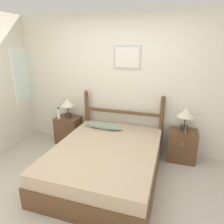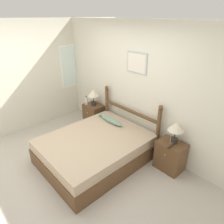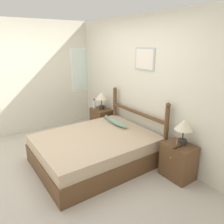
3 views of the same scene
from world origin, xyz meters
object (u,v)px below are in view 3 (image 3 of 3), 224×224
Objects in this scene: nightstand_right at (178,161)px; fish_pillow at (116,122)px; nightstand_left at (101,120)px; model_boat at (176,146)px; bed at (95,149)px; bottle at (94,104)px; table_lamp_right at (184,126)px; table_lamp_left at (101,97)px.

nightstand_right is 0.81× the size of fish_pillow.
model_boat reaches higher than nightstand_left.
bed is 2.86× the size of fish_pillow.
bottle is at bearing -142.27° from nightstand_left.
table_lamp_right reaches higher than bed.
fish_pillow is (0.87, -0.21, -0.31)m from table_lamp_left.
bed is at bearing -37.03° from table_lamp_left.
model_boat is 0.36× the size of fish_pillow.
bed is at bearing -36.53° from nightstand_left.
table_lamp_right is 2.42m from bottle.
nightstand_left reaches higher than bed.
table_lamp_left is at bearing 166.41° from fish_pillow.
bottle is (-0.14, -0.10, 0.39)m from nightstand_left.
bed is at bearing -143.47° from nightstand_right.
fish_pillow is at bearing -169.87° from table_lamp_right.
bed is 1.52m from table_lamp_left.
table_lamp_left is 0.58× the size of fish_pillow.
nightstand_left is at bearing 177.10° from model_boat.
model_boat reaches higher than nightstand_right.
table_lamp_right reaches higher than model_boat.
table_lamp_left reaches higher than model_boat.
fish_pillow reaches higher than nightstand_left.
model_boat is (2.27, -0.12, -0.27)m from table_lamp_left.
bed is 4.90× the size of table_lamp_right.
model_boat is 1.41m from fish_pillow.
table_lamp_left is (-1.11, 0.84, 0.61)m from bed.
nightstand_left is 2.27m from nightstand_right.
bed is 7.84× the size of model_boat.
bottle is at bearing -177.51° from nightstand_right.
fish_pillow is (-0.25, 0.63, 0.30)m from bed.
table_lamp_left is (0.02, 0.00, 0.58)m from nightstand_left.
nightstand_left is at bearing -179.02° from table_lamp_right.
table_lamp_left and table_lamp_right have the same top height.
table_lamp_right is at bearing 37.65° from bed.
bed is 8.48× the size of bottle.
bottle reaches higher than nightstand_left.
bed is 0.74m from fish_pillow.
bottle is (-0.16, -0.10, -0.19)m from table_lamp_left.
table_lamp_right is at bearing 0.98° from nightstand_left.
fish_pillow is (0.89, -0.21, 0.27)m from nightstand_left.
nightstand_right is 2.40× the size of bottle.
table_lamp_left is 0.27m from bottle.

